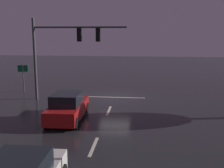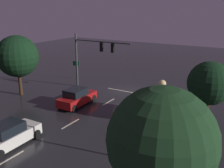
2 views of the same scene
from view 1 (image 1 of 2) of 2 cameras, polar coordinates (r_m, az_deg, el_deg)
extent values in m
plane|color=#232326|center=(22.51, 0.54, -2.77)|extent=(80.00, 80.00, 0.00)
cylinder|color=#383A3D|center=(22.24, -15.80, 4.95)|extent=(0.22, 0.22, 6.34)
cylinder|color=#383A3D|center=(21.07, -6.87, 11.72)|extent=(7.17, 0.14, 0.14)
cube|color=black|center=(21.07, -6.84, 10.17)|extent=(0.32, 0.36, 1.00)
sphere|color=red|center=(21.26, -6.74, 11.03)|extent=(0.20, 0.20, 0.20)
sphere|color=black|center=(21.26, -6.72, 10.17)|extent=(0.20, 0.20, 0.20)
sphere|color=black|center=(21.26, -6.70, 9.31)|extent=(0.20, 0.20, 0.20)
cube|color=black|center=(20.80, -2.92, 10.22)|extent=(0.32, 0.36, 1.00)
sphere|color=red|center=(20.99, -2.85, 11.10)|extent=(0.20, 0.20, 0.20)
sphere|color=black|center=(20.99, -2.84, 10.23)|extent=(0.20, 0.20, 0.20)
sphere|color=black|center=(20.99, -2.83, 9.35)|extent=(0.20, 0.20, 0.20)
cube|color=beige|center=(18.66, -0.67, -5.59)|extent=(0.16, 2.20, 0.01)
cube|color=beige|center=(13.07, -3.87, -12.91)|extent=(0.16, 2.20, 0.01)
cube|color=beige|center=(22.46, 0.53, -2.78)|extent=(5.00, 0.16, 0.01)
cube|color=maroon|center=(16.80, -9.21, -5.39)|extent=(1.86, 4.33, 0.80)
cube|color=black|center=(16.42, -9.46, -3.09)|extent=(1.63, 2.12, 0.68)
cylinder|color=black|center=(18.58, -10.47, -4.77)|extent=(0.23, 0.68, 0.68)
cylinder|color=black|center=(18.20, -5.36, -4.96)|extent=(0.23, 0.68, 0.68)
cylinder|color=black|center=(15.66, -13.66, -7.82)|extent=(0.23, 0.68, 0.68)
cylinder|color=black|center=(15.21, -7.60, -8.17)|extent=(0.23, 0.68, 0.68)
sphere|color=#F9EFC6|center=(18.93, -9.53, -3.41)|extent=(0.20, 0.20, 0.20)
sphere|color=#F9EFC6|center=(18.64, -5.66, -3.53)|extent=(0.20, 0.20, 0.20)
sphere|color=#F9EFC6|center=(10.99, -17.48, -14.33)|extent=(0.20, 0.20, 0.20)
sphere|color=#F9EFC6|center=(10.59, -10.72, -14.99)|extent=(0.20, 0.20, 0.20)
cylinder|color=#383A3D|center=(25.71, -18.03, 1.18)|extent=(0.09, 0.09, 2.45)
cube|color=#0F6033|center=(25.58, -18.14, 3.11)|extent=(0.90, 0.22, 0.60)
camera|label=2|loc=(12.16, 115.90, 15.45)|focal=41.65mm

